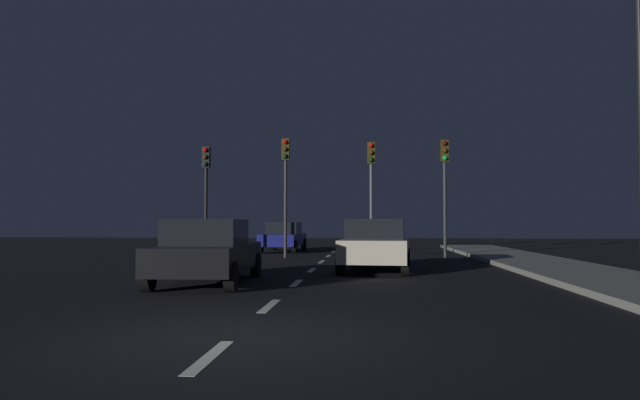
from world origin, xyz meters
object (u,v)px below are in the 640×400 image
Objects in this scene: car_adjacent_lane at (208,251)px; street_lamp_right at (630,91)px; traffic_signal_center_left at (285,174)px; traffic_signal_center_right at (371,177)px; car_stopped_ahead at (376,245)px; traffic_signal_far_left at (206,179)px; car_oncoming_far at (283,237)px; traffic_signal_far_right at (445,175)px.

car_adjacent_lane is 0.64× the size of street_lamp_right.
street_lamp_right reaches higher than traffic_signal_center_left.
car_stopped_ahead is (0.10, -6.28, -2.58)m from traffic_signal_center_right.
car_stopped_ahead is (7.08, -6.28, -2.50)m from traffic_signal_far_left.
car_stopped_ahead is at bearing -59.67° from traffic_signal_center_left.
street_lamp_right is (5.61, -4.22, 3.60)m from car_stopped_ahead.
car_adjacent_lane is at bearing -88.35° from car_oncoming_far.
car_stopped_ahead is 0.61× the size of street_lamp_right.
traffic_signal_center_right is at bearing -48.92° from car_oncoming_far.
traffic_signal_far_left is 10.99m from car_adjacent_lane.
traffic_signal_far_right is 1.03× the size of car_adjacent_lane.
traffic_signal_center_left is (3.40, 0.00, 0.19)m from traffic_signal_far_left.
traffic_signal_center_left is 5.80m from car_oncoming_far.
traffic_signal_far_right reaches higher than car_adjacent_lane.
street_lamp_right reaches higher than traffic_signal_center_right.
traffic_signal_center_left reaches higher than car_oncoming_far.
car_stopped_ahead is 7.89m from street_lamp_right.
car_oncoming_far is (-0.83, 5.05, -2.73)m from traffic_signal_center_left.
traffic_signal_center_left is 1.09× the size of car_oncoming_far.
traffic_signal_far_left reaches higher than car_stopped_ahead.
car_stopped_ahead is (-2.90, -6.28, -2.61)m from traffic_signal_far_right.
traffic_signal_center_right reaches higher than traffic_signal_far_left.
traffic_signal_center_right is 1.02× the size of car_adjacent_lane.
car_oncoming_far is (-4.50, 11.34, -0.04)m from car_stopped_ahead.
traffic_signal_far_left is 9.79m from car_stopped_ahead.
traffic_signal_far_left is 16.51m from street_lamp_right.
traffic_signal_far_right is at bearing -0.00° from traffic_signal_center_left.
traffic_signal_far_left is at bearing -180.00° from traffic_signal_far_right.
traffic_signal_far_left reaches higher than car_adjacent_lane.
traffic_signal_center_left reaches higher than car_adjacent_lane.
car_stopped_ahead is at bearing -41.58° from traffic_signal_far_left.
traffic_signal_far_right is at bearing 104.45° from street_lamp_right.
car_adjacent_lane is (-6.96, -10.27, -2.62)m from traffic_signal_far_right.
street_lamp_right is at bearing -36.97° from car_stopped_ahead.
traffic_signal_far_right is (9.98, 0.00, 0.11)m from traffic_signal_far_left.
traffic_signal_center_right is 1.07× the size of car_stopped_ahead.
car_oncoming_far is (-7.40, 5.05, -2.65)m from traffic_signal_far_right.
traffic_signal_center_left is 3.58m from traffic_signal_center_right.
traffic_signal_far_left is 0.98× the size of traffic_signal_center_right.
traffic_signal_far_right is (6.58, -0.00, -0.09)m from traffic_signal_center_left.
traffic_signal_center_right is at bearing 118.51° from street_lamp_right.
street_lamp_right is (12.69, -10.51, 1.10)m from traffic_signal_far_left.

